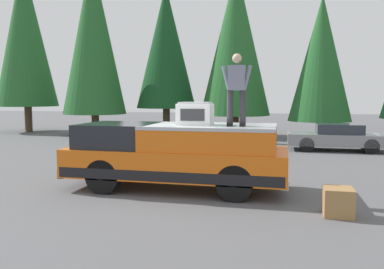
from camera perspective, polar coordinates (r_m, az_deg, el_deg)
ground_plane at (r=9.96m, az=-2.85°, el=-8.01°), size 90.00×90.00×0.00m
pickup_truck at (r=9.82m, az=-2.33°, el=-3.01°), size 2.01×5.54×1.65m
compressor_unit at (r=9.54m, az=0.48°, el=3.10°), size 0.65×0.84×0.56m
person_on_truck_bed at (r=9.17m, az=6.59°, el=6.86°), size 0.29×0.72×1.69m
parked_car_grey at (r=17.87m, az=20.56°, el=-0.39°), size 1.64×4.10×1.16m
wooden_crate at (r=8.25m, az=20.72°, el=-9.28°), size 0.56×0.56×0.56m
conifer_left at (r=22.08m, az=18.47°, el=10.55°), size 3.32×3.32×7.69m
conifer_center_left at (r=23.23m, az=6.44°, el=13.44°), size 4.08×4.08×9.80m
conifer_center_right at (r=24.52m, az=-3.86°, el=12.72°), size 3.68×3.68×9.14m
conifer_right at (r=24.56m, az=-14.34°, el=14.01°), size 3.75×3.75×10.72m
conifer_far_right at (r=28.24m, az=-23.39°, el=13.50°), size 3.92×3.92×11.19m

